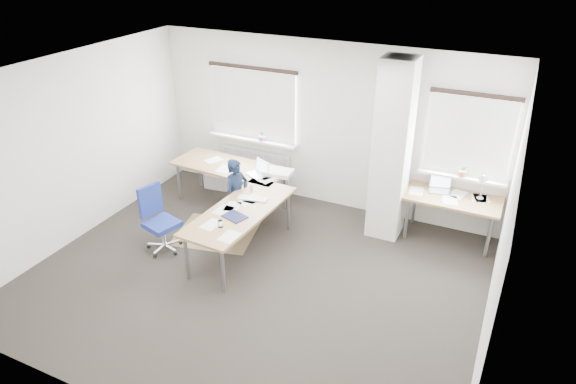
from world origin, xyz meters
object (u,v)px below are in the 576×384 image
at_px(desk_main, 238,188).
at_px(desk_side, 453,200).
at_px(person, 237,195).
at_px(task_chair, 162,233).

relative_size(desk_main, desk_side, 1.94).
xyz_separation_m(desk_side, person, (-3.11, -1.12, -0.08)).
bearing_deg(desk_side, desk_main, -161.06).
height_order(desk_side, task_chair, desk_side).
distance_m(desk_main, desk_side, 3.30).
xyz_separation_m(desk_main, desk_side, (3.13, 1.05, -0.01)).
height_order(desk_main, task_chair, task_chair).
relative_size(task_chair, person, 0.83).
bearing_deg(person, desk_side, -54.13).
height_order(desk_side, person, desk_side).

